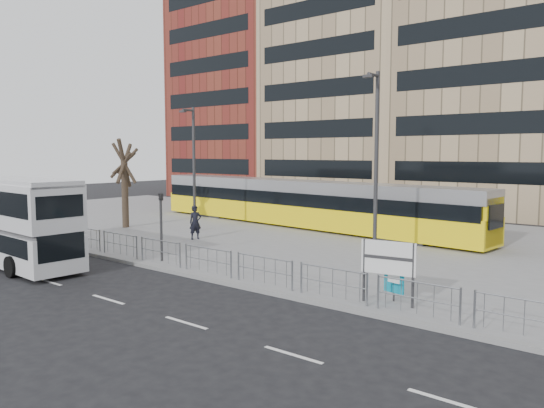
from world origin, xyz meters
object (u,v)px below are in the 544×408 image
Objects in this scene: double_decker_bus at (9,217)px; ad_panel at (394,276)px; tram at (299,203)px; pedestrian at (195,222)px; bare_tree at (123,137)px; lamp_post_west at (193,164)px; traffic_light_west at (161,218)px; lamp_post_east at (376,160)px; station_sign at (388,261)px.

ad_panel is at bearing 18.81° from double_decker_bus.
tram is 8.19m from pedestrian.
lamp_post_west is at bearing 19.12° from bare_tree.
bare_tree reaches higher than pedestrian.
pedestrian is 0.25× the size of lamp_post_west.
traffic_light_west is at bearing -27.90° from bare_tree.
ad_panel is 0.18× the size of bare_tree.
lamp_post_west is 5.36m from bare_tree.
tram is at bearing 80.85° from double_decker_bus.
pedestrian is at bearing 174.41° from ad_panel.
lamp_post_east is 1.03× the size of bare_tree.
lamp_post_east is (10.92, 0.79, 3.65)m from pedestrian.
lamp_post_west is (-16.91, 6.64, 3.37)m from ad_panel.
lamp_post_west is (-5.68, 7.22, 2.25)m from traffic_light_west.
traffic_light_west is at bearing 171.94° from station_sign.
tram is 13.56× the size of pedestrian.
tram is at bearing 147.95° from ad_panel.
pedestrian is at bearing 152.29° from station_sign.
traffic_light_west is 12.51m from bare_tree.
double_decker_bus is 1.21× the size of bare_tree.
ad_panel is 0.19× the size of lamp_post_west.
pedestrian is 11.54m from lamp_post_east.
double_decker_bus is 0.38× the size of tram.
lamp_post_east is at bearing 40.41° from double_decker_bus.
double_decker_bus is 6.98m from traffic_light_west.
double_decker_bus is 4.77× the size of station_sign.
tram is at bearing 57.41° from lamp_post_west.
station_sign is (16.72, 4.42, -0.54)m from double_decker_bus.
double_decker_bus is at bearing -63.13° from bare_tree.
double_decker_bus is at bearing -142.15° from lamp_post_east.
lamp_post_east reaches higher than pedestrian.
station_sign is 15.36m from pedestrian.
station_sign is at bearing -78.45° from ad_panel.
double_decker_bus is at bearing -151.96° from ad_panel.
bare_tree is (-7.20, 0.43, 4.95)m from pedestrian.
tram is 12.29m from bare_tree.
ad_panel is at bearing -21.45° from lamp_post_west.
bare_tree is at bearing 178.89° from ad_panel.
traffic_light_west is at bearing -142.25° from lamp_post_east.
ad_panel is at bearing -38.12° from tram.
ad_panel is 0.47× the size of traffic_light_west.
lamp_post_east is at bearing -31.62° from tram.
double_decker_bus is 1.17× the size of lamp_post_east.
pedestrian is (-14.52, 4.54, 0.12)m from ad_panel.
bare_tree is at bearing -160.88° from lamp_post_west.
traffic_light_west is at bearing -122.81° from pedestrian.
tram is 7.55m from lamp_post_west.
lamp_post_east reaches higher than station_sign.
double_decker_bus is 17.31m from station_sign.
ad_panel is 18.47m from lamp_post_west.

